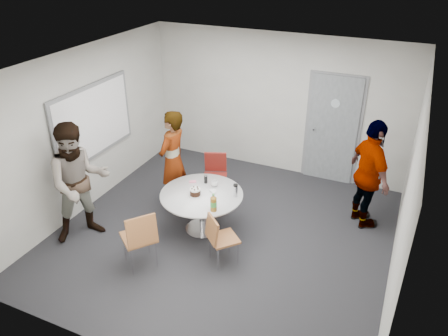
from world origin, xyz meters
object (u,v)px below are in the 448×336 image
at_px(table, 203,199).
at_px(chair_near_left, 140,235).
at_px(whiteboard, 94,121).
at_px(chair_near_right, 219,236).
at_px(chair_far, 215,172).
at_px(person_right, 369,175).
at_px(person_main, 173,160).
at_px(person_left, 79,183).
at_px(door, 332,130).

bearing_deg(table, chair_near_left, -108.14).
distance_m(whiteboard, chair_near_right, 2.97).
xyz_separation_m(chair_near_left, chair_far, (0.13, 2.15, -0.05)).
bearing_deg(person_right, chair_near_right, 101.95).
distance_m(person_main, person_right, 3.17).
bearing_deg(whiteboard, table, -5.88).
bearing_deg(person_left, person_main, 7.38).
height_order(whiteboard, chair_near_left, whiteboard).
height_order(door, person_right, door).
height_order(door, person_left, door).
relative_size(chair_near_left, person_main, 0.53).
bearing_deg(whiteboard, door, 32.66).
height_order(person_left, person_right, person_left).
xyz_separation_m(table, person_left, (-1.61, -0.86, 0.37)).
bearing_deg(chair_near_right, whiteboard, -154.81).
relative_size(chair_near_right, chair_far, 0.93).
bearing_deg(person_left, person_right, -22.60).
bearing_deg(chair_near_right, chair_far, 159.26).
distance_m(door, chair_near_left, 4.11).
bearing_deg(person_main, chair_near_left, 17.03).
bearing_deg(door, person_left, -132.26).
bearing_deg(person_right, door, -1.16).
xyz_separation_m(whiteboard, table, (2.12, -0.22, -0.87)).
height_order(chair_near_left, chair_far, chair_near_left).
xyz_separation_m(door, chair_near_right, (-0.88, -3.12, -0.55)).
xyz_separation_m(chair_near_left, person_main, (-0.41, 1.63, 0.31)).
height_order(chair_far, person_left, person_left).
bearing_deg(door, chair_near_left, -116.44).
bearing_deg(chair_near_left, chair_near_right, -21.60).
height_order(door, chair_near_right, door).
distance_m(table, person_left, 1.86).
relative_size(door, person_main, 1.21).
distance_m(chair_far, person_main, 0.83).
relative_size(chair_near_left, chair_far, 1.09).
distance_m(chair_near_left, person_right, 3.60).
relative_size(person_main, person_left, 0.92).
relative_size(whiteboard, person_right, 1.05).
bearing_deg(chair_near_right, door, 116.80).
xyz_separation_m(chair_near_right, person_main, (-1.34, 1.09, 0.40)).
height_order(table, chair_near_right, table).
xyz_separation_m(door, person_left, (-3.05, -3.36, -0.08)).
xyz_separation_m(person_left, person_right, (3.90, 2.09, -0.04)).
xyz_separation_m(table, person_main, (-0.79, 0.47, 0.29)).
height_order(door, whiteboard, door).
bearing_deg(table, person_right, 28.25).
height_order(chair_near_left, person_right, person_right).
xyz_separation_m(door, table, (-1.44, -2.50, -0.45)).
height_order(whiteboard, person_main, whiteboard).
distance_m(whiteboard, person_main, 1.48).
xyz_separation_m(door, person_main, (-2.23, -2.03, -0.15)).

